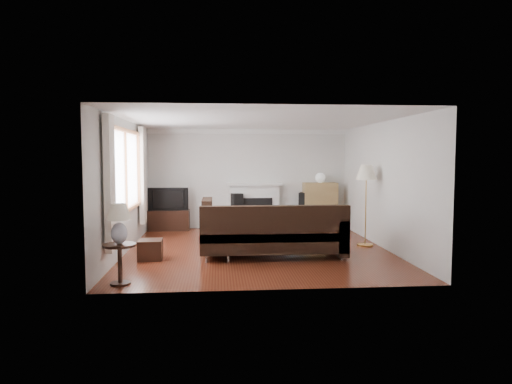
{
  "coord_description": "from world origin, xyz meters",
  "views": [
    {
      "loc": [
        -0.76,
        -8.79,
        1.8
      ],
      "look_at": [
        0.0,
        0.3,
        1.1
      ],
      "focal_mm": 32.0,
      "sensor_mm": 36.0,
      "label": 1
    }
  ],
  "objects": [
    {
      "name": "tv_stand",
      "position": [
        -1.97,
        2.5,
        0.25
      ],
      "size": [
        1.0,
        0.45,
        0.5
      ],
      "primitive_type": "cube",
      "color": "black",
      "rests_on": "ground"
    },
    {
      "name": "sectional_sofa",
      "position": [
        0.22,
        -0.69,
        0.45
      ],
      "size": [
        2.8,
        2.05,
        0.9
      ],
      "primitive_type": "cube",
      "color": "black",
      "rests_on": "ground"
    },
    {
      "name": "television",
      "position": [
        -1.97,
        2.5,
        0.78
      ],
      "size": [
        0.97,
        0.13,
        0.56
      ],
      "primitive_type": "imported",
      "color": "black",
      "rests_on": "tv_stand"
    },
    {
      "name": "speaker_left",
      "position": [
        -0.3,
        2.54,
        0.45
      ],
      "size": [
        0.34,
        0.37,
        0.9
      ],
      "primitive_type": "cube",
      "rotation": [
        0.0,
        0.0,
        0.36
      ],
      "color": "black",
      "rests_on": "ground"
    },
    {
      "name": "footstool",
      "position": [
        -1.95,
        -0.75,
        0.18
      ],
      "size": [
        0.44,
        0.44,
        0.35
      ],
      "primitive_type": "cube",
      "rotation": [
        0.0,
        0.0,
        0.05
      ],
      "color": "black",
      "rests_on": "ground"
    },
    {
      "name": "curtain_far",
      "position": [
        -2.4,
        1.32,
        1.4
      ],
      "size": [
        0.1,
        0.35,
        2.1
      ],
      "primitive_type": "cube",
      "color": "silver",
      "rests_on": "room"
    },
    {
      "name": "table_lamp",
      "position": [
        -2.15,
        -2.3,
        0.86
      ],
      "size": [
        0.35,
        0.35,
        0.56
      ],
      "primitive_type": "cube",
      "color": "silver",
      "rests_on": "side_table"
    },
    {
      "name": "floor_lamp",
      "position": [
        2.22,
        0.17,
        0.82
      ],
      "size": [
        0.49,
        0.49,
        1.65
      ],
      "primitive_type": "cube",
      "rotation": [
        0.0,
        0.0,
        -0.18
      ],
      "color": "gold",
      "rests_on": "ground"
    },
    {
      "name": "fireplace",
      "position": [
        0.15,
        2.64,
        0.57
      ],
      "size": [
        1.4,
        0.26,
        1.15
      ],
      "primitive_type": "cube",
      "color": "white",
      "rests_on": "room"
    },
    {
      "name": "speaker_right",
      "position": [
        1.41,
        2.54,
        0.45
      ],
      "size": [
        0.34,
        0.37,
        0.9
      ],
      "primitive_type": "cube",
      "rotation": [
        0.0,
        0.0,
        -0.34
      ],
      "color": "black",
      "rests_on": "ground"
    },
    {
      "name": "window",
      "position": [
        -2.45,
        -0.2,
        1.55
      ],
      "size": [
        0.12,
        2.74,
        1.54
      ],
      "primitive_type": "cube",
      "color": "brown",
      "rests_on": "room"
    },
    {
      "name": "bookshelf",
      "position": [
        1.81,
        2.52,
        0.58
      ],
      "size": [
        0.84,
        0.4,
        1.15
      ],
      "primitive_type": "cube",
      "color": "#9F7F49",
      "rests_on": "ground"
    },
    {
      "name": "coffee_table",
      "position": [
        0.02,
        0.94,
        0.23
      ],
      "size": [
        1.35,
        1.02,
        0.47
      ],
      "primitive_type": "cube",
      "rotation": [
        0.0,
        0.0,
        -0.34
      ],
      "color": "#8B5B42",
      "rests_on": "ground"
    },
    {
      "name": "side_table",
      "position": [
        -2.15,
        -2.3,
        0.29
      ],
      "size": [
        0.46,
        0.46,
        0.58
      ],
      "primitive_type": "cube",
      "color": "black",
      "rests_on": "ground"
    },
    {
      "name": "room",
      "position": [
        0.0,
        0.0,
        1.25
      ],
      "size": [
        5.1,
        5.6,
        2.54
      ],
      "color": "#592313",
      "rests_on": "ground"
    },
    {
      "name": "curtain_near",
      "position": [
        -2.4,
        -1.72,
        1.4
      ],
      "size": [
        0.1,
        0.35,
        2.1
      ],
      "primitive_type": "cube",
      "color": "silver",
      "rests_on": "room"
    },
    {
      "name": "globe_lamp",
      "position": [
        1.81,
        2.52,
        1.28
      ],
      "size": [
        0.25,
        0.25,
        0.25
      ],
      "primitive_type": "sphere",
      "color": "white",
      "rests_on": "bookshelf"
    }
  ]
}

